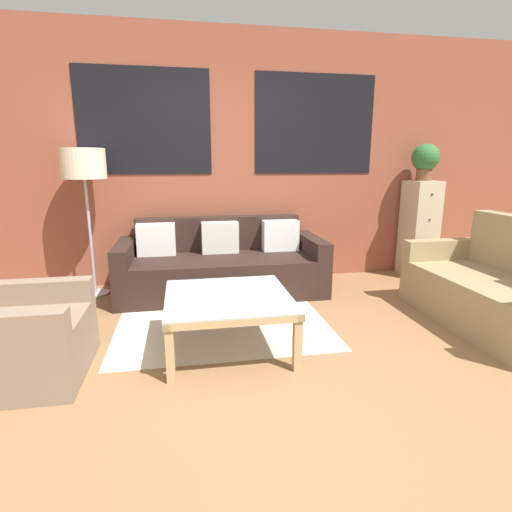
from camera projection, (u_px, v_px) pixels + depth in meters
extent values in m
plane|color=#8E6642|center=(283.00, 384.00, 2.54)|extent=(16.00, 16.00, 0.00)
cube|color=brown|center=(233.00, 160.00, 4.55)|extent=(8.40, 0.08, 2.80)
cube|color=black|center=(145.00, 121.00, 4.25)|extent=(1.40, 0.01, 1.10)
cube|color=black|center=(315.00, 124.00, 4.58)|extent=(1.40, 0.01, 1.10)
cube|color=beige|center=(221.00, 317.00, 3.62)|extent=(1.80, 1.68, 0.00)
cube|color=black|center=(223.00, 277.00, 4.20)|extent=(1.83, 0.72, 0.40)
cube|color=black|center=(219.00, 250.00, 4.58)|extent=(1.83, 0.16, 0.78)
cube|color=black|center=(126.00, 271.00, 4.08)|extent=(0.16, 0.88, 0.58)
cube|color=black|center=(311.00, 263.00, 4.43)|extent=(0.16, 0.88, 0.58)
cube|color=white|center=(156.00, 240.00, 4.26)|extent=(0.40, 0.16, 0.34)
cube|color=beige|center=(220.00, 237.00, 4.38)|extent=(0.40, 0.16, 0.34)
cube|color=white|center=(280.00, 236.00, 4.50)|extent=(0.40, 0.16, 0.34)
cube|color=#99845B|center=(482.00, 302.00, 3.40)|extent=(0.64, 1.26, 0.42)
cube|color=#99845B|center=(440.00, 270.00, 4.06)|extent=(0.80, 0.14, 0.62)
cube|color=#84705B|center=(34.00, 347.00, 2.60)|extent=(0.64, 0.51, 0.40)
cube|color=#84705B|center=(37.00, 318.00, 2.88)|extent=(0.80, 0.14, 0.56)
cube|color=silver|center=(228.00, 296.00, 2.94)|extent=(0.91, 0.91, 0.01)
cube|color=tan|center=(235.00, 322.00, 2.54)|extent=(0.91, 0.05, 0.05)
cube|color=tan|center=(222.00, 283.00, 3.36)|extent=(0.91, 0.05, 0.05)
cube|color=tan|center=(169.00, 303.00, 2.88)|extent=(0.05, 0.91, 0.05)
cube|color=tan|center=(284.00, 296.00, 3.02)|extent=(0.05, 0.91, 0.05)
cube|color=tan|center=(170.00, 352.00, 2.52)|extent=(0.05, 0.05, 0.41)
cube|color=tan|center=(297.00, 342.00, 2.66)|extent=(0.05, 0.05, 0.41)
cube|color=tan|center=(173.00, 307.00, 3.32)|extent=(0.05, 0.06, 0.41)
cube|color=tan|center=(271.00, 301.00, 3.46)|extent=(0.05, 0.06, 0.41)
cylinder|color=#B2B2B7|center=(96.00, 293.00, 4.27)|extent=(0.28, 0.28, 0.02)
cylinder|color=#B2B2B7|center=(90.00, 237.00, 4.13)|extent=(0.03, 0.03, 1.19)
cylinder|color=beige|center=(83.00, 164.00, 3.96)|extent=(0.43, 0.43, 0.30)
cube|color=#C6B793|center=(419.00, 229.00, 4.86)|extent=(0.33, 0.40, 1.16)
sphere|color=#38332D|center=(432.00, 194.00, 4.57)|extent=(0.02, 0.02, 0.02)
sphere|color=#38332D|center=(430.00, 220.00, 4.64)|extent=(0.02, 0.02, 0.02)
sphere|color=#38332D|center=(427.00, 244.00, 4.70)|extent=(0.02, 0.02, 0.02)
sphere|color=#38332D|center=(425.00, 268.00, 4.77)|extent=(0.02, 0.02, 0.02)
cylinder|color=brown|center=(424.00, 175.00, 4.72)|extent=(0.18, 0.18, 0.13)
sphere|color=#2D6B33|center=(426.00, 157.00, 4.67)|extent=(0.32, 0.32, 0.32)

